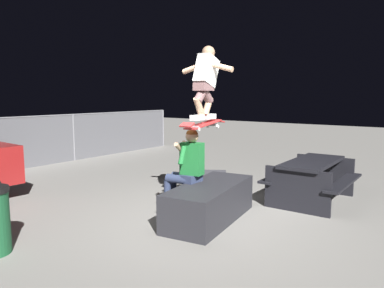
{
  "coord_description": "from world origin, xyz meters",
  "views": [
    {
      "loc": [
        -4.54,
        -3.21,
        1.9
      ],
      "look_at": [
        -0.03,
        0.14,
        1.16
      ],
      "focal_mm": 34.31,
      "sensor_mm": 36.0,
      "label": 1
    }
  ],
  "objects": [
    {
      "name": "skateboard",
      "position": [
        0.07,
        -0.01,
        1.46
      ],
      "size": [
        1.03,
        0.25,
        0.13
      ],
      "color": "#B72D2D"
    },
    {
      "name": "person_sitting_on_ledge",
      "position": [
        -0.05,
        0.25,
        0.79
      ],
      "size": [
        0.6,
        0.78,
        1.39
      ],
      "color": "#2D3856",
      "rests_on": "ground"
    },
    {
      "name": "ground_plane",
      "position": [
        0.0,
        0.0,
        0.0
      ],
      "size": [
        40.0,
        40.0,
        0.0
      ],
      "primitive_type": "plane",
      "color": "gray"
    },
    {
      "name": "skater_airborne",
      "position": [
        0.13,
        -0.01,
        2.15
      ],
      "size": [
        0.62,
        0.89,
        1.12
      ],
      "color": "white"
    },
    {
      "name": "kicker_ramp",
      "position": [
        1.75,
        0.99,
        0.06
      ],
      "size": [
        1.35,
        1.22,
        0.33
      ],
      "color": "#38383D",
      "rests_on": "ground"
    },
    {
      "name": "ledge_box_main",
      "position": [
        0.0,
        -0.18,
        0.28
      ],
      "size": [
        1.94,
        1.01,
        0.56
      ],
      "primitive_type": "cube",
      "rotation": [
        0.0,
        0.0,
        0.15
      ],
      "color": "#28282D",
      "rests_on": "ground"
    },
    {
      "name": "fence_back",
      "position": [
        0.0,
        5.98,
        0.73
      ],
      "size": [
        12.05,
        0.05,
        1.38
      ],
      "color": "slate",
      "rests_on": "ground"
    },
    {
      "name": "picnic_table_back",
      "position": [
        1.95,
        -1.09,
        0.5
      ],
      "size": [
        1.72,
        1.37,
        0.75
      ],
      "color": "black",
      "rests_on": "ground"
    }
  ]
}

